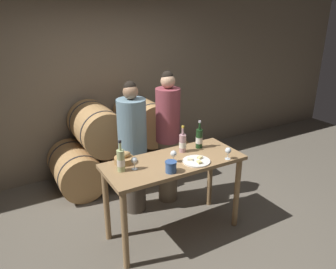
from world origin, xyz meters
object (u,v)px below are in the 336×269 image
at_px(blue_crock, 171,166).
at_px(cheese_plate, 196,161).
at_px(bread_basket, 124,159).
at_px(wine_glass_left, 173,154).
at_px(wine_glass_far_left, 134,161).
at_px(wine_glass_center, 228,151).
at_px(tasting_table, 174,172).
at_px(person_right, 168,137).
at_px(wine_bottle_red, 199,138).
at_px(wine_bottle_rose, 183,143).
at_px(wine_bottle_white, 121,161).
at_px(person_left, 133,149).

height_order(blue_crock, cheese_plate, blue_crock).
bearing_deg(bread_basket, wine_glass_left, -27.92).
relative_size(wine_glass_far_left, wine_glass_center, 1.00).
relative_size(tasting_table, wine_glass_left, 11.42).
height_order(tasting_table, wine_glass_left, wine_glass_left).
xyz_separation_m(cheese_plate, wine_glass_far_left, (-0.63, 0.17, 0.08)).
xyz_separation_m(tasting_table, person_right, (0.29, 0.64, 0.12)).
bearing_deg(wine_bottle_red, wine_glass_far_left, -171.56).
relative_size(wine_glass_left, wine_glass_center, 1.00).
xyz_separation_m(blue_crock, wine_glass_far_left, (-0.28, 0.23, 0.03)).
bearing_deg(bread_basket, cheese_plate, -27.76).
relative_size(wine_bottle_rose, wine_glass_left, 2.34).
xyz_separation_m(wine_bottle_white, wine_glass_far_left, (0.13, -0.03, -0.02)).
bearing_deg(wine_glass_far_left, blue_crock, -39.43).
relative_size(wine_bottle_white, wine_glass_left, 2.46).
bearing_deg(wine_bottle_white, cheese_plate, -14.57).
bearing_deg(person_right, cheese_plate, -97.84).
height_order(wine_bottle_red, wine_glass_center, wine_bottle_red).
distance_m(wine_bottle_red, bread_basket, 0.91).
height_order(wine_glass_far_left, wine_glass_left, same).
bearing_deg(wine_bottle_red, tasting_table, -160.92).
height_order(cheese_plate, wine_glass_left, wine_glass_left).
distance_m(wine_bottle_rose, cheese_plate, 0.31).
bearing_deg(bread_basket, wine_glass_far_left, -78.90).
bearing_deg(wine_glass_center, tasting_table, 153.23).
distance_m(wine_bottle_white, bread_basket, 0.19).
bearing_deg(wine_bottle_white, person_left, 57.04).
height_order(person_left, wine_glass_center, person_left).
bearing_deg(wine_bottle_white, tasting_table, -4.79).
height_order(person_right, wine_glass_center, person_right).
height_order(tasting_table, bread_basket, bread_basket).
distance_m(person_left, cheese_plate, 0.88).
xyz_separation_m(tasting_table, wine_glass_left, (-0.03, -0.04, 0.24)).
xyz_separation_m(person_left, wine_bottle_rose, (0.39, -0.50, 0.17)).
relative_size(person_left, wine_bottle_white, 5.11).
bearing_deg(tasting_table, person_right, 65.42).
bearing_deg(wine_glass_far_left, wine_bottle_white, 166.36).
relative_size(wine_bottle_white, wine_bottle_rose, 1.05).
bearing_deg(wine_bottle_red, wine_bottle_white, -174.40).
height_order(wine_bottle_rose, wine_glass_left, wine_bottle_rose).
distance_m(wine_bottle_white, cheese_plate, 0.79).
bearing_deg(cheese_plate, wine_glass_far_left, 165.24).
bearing_deg(wine_bottle_rose, wine_glass_far_left, -169.08).
distance_m(wine_glass_left, wine_glass_center, 0.59).
bearing_deg(tasting_table, wine_glass_left, -126.47).
distance_m(wine_bottle_red, wine_glass_far_left, 0.88).
distance_m(tasting_table, wine_glass_far_left, 0.51).
xyz_separation_m(wine_bottle_red, wine_glass_far_left, (-0.87, -0.13, -0.02)).
distance_m(wine_bottle_rose, bread_basket, 0.69).
relative_size(wine_bottle_white, wine_glass_center, 2.46).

